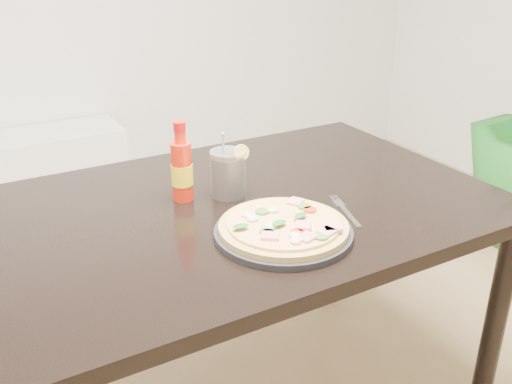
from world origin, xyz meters
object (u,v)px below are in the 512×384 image
dining_table (234,231)px  hot_sauce_bottle (182,169)px  plate (283,233)px  fork (344,210)px  pizza (284,226)px  cola_cup (228,174)px

dining_table → hot_sauce_bottle: 0.22m
plate → fork: (0.21, 0.03, -0.01)m
plate → dining_table: bearing=95.2°
dining_table → fork: size_ratio=7.56×
plate → fork: size_ratio=1.77×
dining_table → fork: fork is taller
pizza → cola_cup: size_ratio=1.64×
pizza → fork: size_ratio=1.66×
dining_table → hot_sauce_bottle: bearing=138.7°
hot_sauce_bottle → fork: 0.44m
hot_sauce_bottle → dining_table: bearing=-41.3°
dining_table → plate: size_ratio=4.27×
hot_sauce_bottle → cola_cup: hot_sauce_bottle is taller
dining_table → pizza: size_ratio=4.57×
pizza → hot_sauce_bottle: 0.34m
pizza → hot_sauce_bottle: hot_sauce_bottle is taller
cola_cup → plate: bearing=-89.0°
pizza → hot_sauce_bottle: bearing=111.8°
pizza → plate: bearing=85.7°
dining_table → fork: bearing=-38.6°
pizza → cola_cup: bearing=91.0°
dining_table → plate: (0.02, -0.22, 0.09)m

